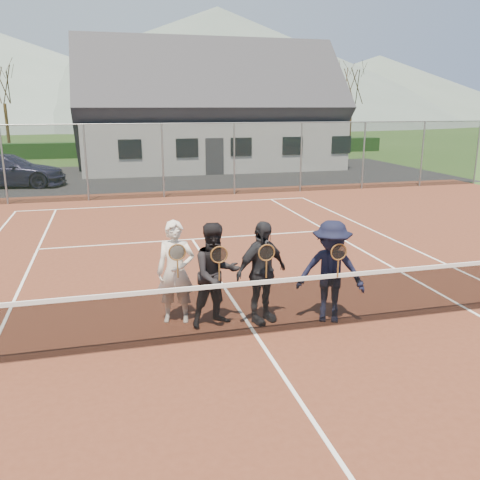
{
  "coord_description": "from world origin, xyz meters",
  "views": [
    {
      "loc": [
        -2.19,
        -7.39,
        3.68
      ],
      "look_at": [
        0.12,
        1.5,
        1.25
      ],
      "focal_mm": 38.0,
      "sensor_mm": 36.0,
      "label": 1
    }
  ],
  "objects_px": {
    "player_c": "(262,272)",
    "player_a": "(176,272)",
    "player_d": "(331,272)",
    "player_b": "(216,275)",
    "clubhouse": "(208,101)",
    "tennis_net": "(256,305)",
    "car_c": "(7,170)"
  },
  "relations": [
    {
      "from": "player_c",
      "to": "player_a",
      "type": "bearing_deg",
      "value": 164.78
    },
    {
      "from": "player_c",
      "to": "player_d",
      "type": "distance_m",
      "value": 1.2
    },
    {
      "from": "player_b",
      "to": "clubhouse",
      "type": "bearing_deg",
      "value": 79.04
    },
    {
      "from": "player_c",
      "to": "player_d",
      "type": "height_order",
      "value": "same"
    },
    {
      "from": "tennis_net",
      "to": "player_a",
      "type": "bearing_deg",
      "value": 142.65
    },
    {
      "from": "car_c",
      "to": "player_c",
      "type": "relative_size",
      "value": 2.91
    },
    {
      "from": "player_b",
      "to": "player_d",
      "type": "xyz_separation_m",
      "value": [
        1.95,
        -0.34,
        -0.0
      ]
    },
    {
      "from": "car_c",
      "to": "tennis_net",
      "type": "distance_m",
      "value": 19.55
    },
    {
      "from": "car_c",
      "to": "player_b",
      "type": "relative_size",
      "value": 2.91
    },
    {
      "from": "car_c",
      "to": "player_a",
      "type": "distance_m",
      "value": 18.32
    },
    {
      "from": "player_b",
      "to": "player_c",
      "type": "height_order",
      "value": "same"
    },
    {
      "from": "tennis_net",
      "to": "player_b",
      "type": "relative_size",
      "value": 6.49
    },
    {
      "from": "clubhouse",
      "to": "player_d",
      "type": "bearing_deg",
      "value": -96.21
    },
    {
      "from": "car_c",
      "to": "player_b",
      "type": "bearing_deg",
      "value": -152.24
    },
    {
      "from": "car_c",
      "to": "player_c",
      "type": "distance_m",
      "value": 19.16
    },
    {
      "from": "player_c",
      "to": "player_b",
      "type": "bearing_deg",
      "value": 174.16
    },
    {
      "from": "player_b",
      "to": "car_c",
      "type": "bearing_deg",
      "value": 109.35
    },
    {
      "from": "tennis_net",
      "to": "clubhouse",
      "type": "relative_size",
      "value": 0.75
    },
    {
      "from": "car_c",
      "to": "clubhouse",
      "type": "height_order",
      "value": "clubhouse"
    },
    {
      "from": "car_c",
      "to": "player_d",
      "type": "height_order",
      "value": "player_d"
    },
    {
      "from": "player_b",
      "to": "player_c",
      "type": "xyz_separation_m",
      "value": [
        0.78,
        -0.08,
        0.0
      ]
    },
    {
      "from": "clubhouse",
      "to": "player_c",
      "type": "relative_size",
      "value": 8.67
    },
    {
      "from": "tennis_net",
      "to": "clubhouse",
      "type": "xyz_separation_m",
      "value": [
        4.0,
        24.0,
        3.45
      ]
    },
    {
      "from": "car_c",
      "to": "player_b",
      "type": "height_order",
      "value": "player_b"
    },
    {
      "from": "tennis_net",
      "to": "player_c",
      "type": "relative_size",
      "value": 6.49
    },
    {
      "from": "player_b",
      "to": "player_d",
      "type": "distance_m",
      "value": 1.98
    },
    {
      "from": "clubhouse",
      "to": "player_b",
      "type": "height_order",
      "value": "clubhouse"
    },
    {
      "from": "tennis_net",
      "to": "player_a",
      "type": "height_order",
      "value": "player_a"
    },
    {
      "from": "player_c",
      "to": "car_c",
      "type": "bearing_deg",
      "value": 111.47
    },
    {
      "from": "tennis_net",
      "to": "clubhouse",
      "type": "bearing_deg",
      "value": 80.54
    },
    {
      "from": "player_b",
      "to": "player_c",
      "type": "relative_size",
      "value": 1.0
    },
    {
      "from": "clubhouse",
      "to": "player_a",
      "type": "distance_m",
      "value": 23.87
    }
  ]
}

